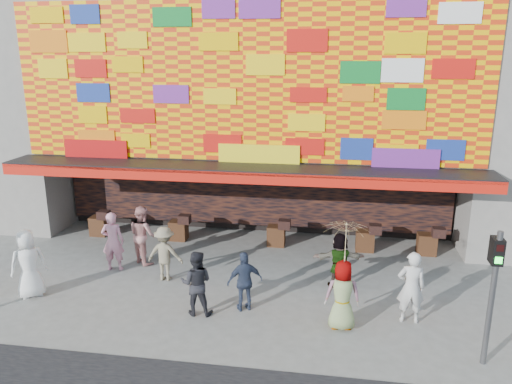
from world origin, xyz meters
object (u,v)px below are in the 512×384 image
Objects in this scene: ped_d at (165,254)px; signal_right at (494,284)px; ped_g at (342,295)px; parasol at (345,243)px; ped_h at (411,287)px; ped_e at (245,281)px; ped_a at (29,264)px; ped_i at (143,235)px; ped_b at (113,241)px; ped_f at (339,260)px; ped_c at (196,283)px.

signal_right is at bearing 160.86° from ped_d.
ped_g is 1.34m from parasol.
ped_d is 6.86m from ped_h.
ped_e is 0.81× the size of parasol.
signal_right is 11.46m from ped_a.
ped_b is at bearing 83.75° from ped_i.
ped_e is (-5.46, 1.49, -1.07)m from signal_right.
ped_b is at bearing -12.43° from ped_d.
ped_a is 1.20× the size of ped_f.
ped_g is (5.08, -1.92, 0.05)m from ped_d.
ped_g reaches higher than ped_c.
ped_f is at bearing -45.69° from ped_h.
ped_g is (3.63, -0.12, 0.02)m from ped_c.
ped_b is 1.07× the size of ped_g.
ped_h is at bearing 154.72° from ped_e.
ped_c is at bearing 170.54° from signal_right.
ped_b reaches higher than ped_e.
ped_a is at bearing 0.53° from ped_h.
ped_c is 5.30m from ped_h.
ped_a reaches higher than ped_b.
ped_f is (2.39, 1.76, -0.00)m from ped_e.
ped_e is 4.11m from ped_h.
parasol is at bearing 151.96° from ped_b.
ped_i is at bearing -143.69° from ped_b.
signal_right reaches higher than ped_d.
ped_a is 5.90m from ped_e.
ped_i is at bearing -52.43° from ped_c.
ped_g reaches higher than ped_e.
ped_i is at bearing 153.94° from parasol.
ped_f is at bearing 91.63° from parasol.
ped_i is at bearing 156.45° from signal_right.
parasol reaches higher than ped_f.
ped_c reaches higher than ped_e.
ped_h is (-1.35, 1.55, -0.94)m from signal_right.
ped_d is 0.94× the size of ped_g.
ped_a is 2.50m from ped_b.
signal_right is 1.77× the size of ped_c.
signal_right is 1.57× the size of ped_a.
ped_e is at bearing -16.75° from ped_g.
signal_right is 8.65m from ped_d.
ped_b is at bearing -10.08° from ped_f.
ped_e reaches higher than ped_f.
parasol is at bearing 18.16° from ped_h.
ped_c is at bearing 21.52° from ped_f.
ped_a reaches higher than ped_e.
ped_c is 1.06× the size of ped_e.
ped_h reaches higher than ped_f.
parasol is (0.00, 0.00, 1.34)m from ped_g.
ped_i is (-6.18, 3.02, 0.06)m from ped_g.
ped_f is at bearing -169.67° from ped_e.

